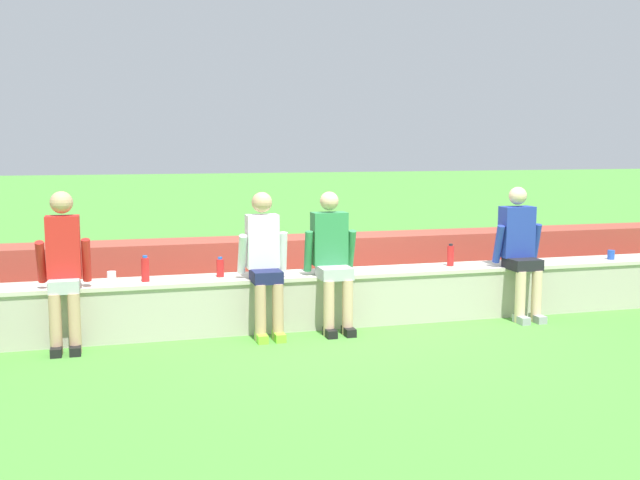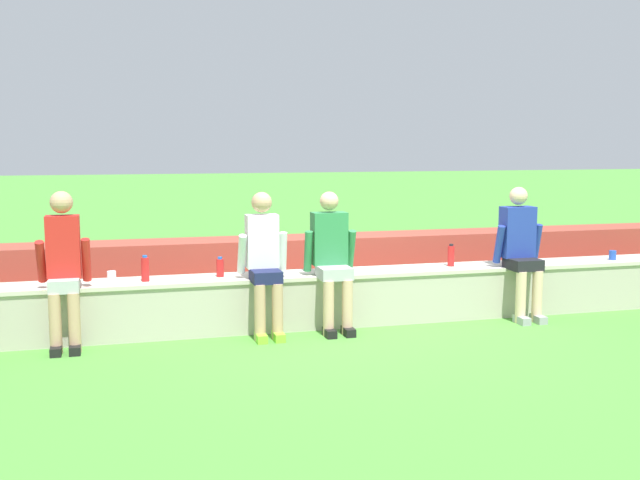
% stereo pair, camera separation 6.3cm
% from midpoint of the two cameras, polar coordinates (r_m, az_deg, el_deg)
% --- Properties ---
extents(ground_plane, '(80.00, 80.00, 0.00)m').
position_cam_midpoint_polar(ground_plane, '(7.87, 2.58, -6.71)').
color(ground_plane, '#4C9338').
extents(stone_seating_wall, '(9.33, 0.53, 0.56)m').
position_cam_midpoint_polar(stone_seating_wall, '(8.02, 2.05, -4.24)').
color(stone_seating_wall, '#B7AF9E').
rests_on(stone_seating_wall, ground).
extents(brick_bleachers, '(10.99, 1.32, 0.75)m').
position_cam_midpoint_polar(brick_bleachers, '(9.29, -0.46, -2.55)').
color(brick_bleachers, maroon).
rests_on(brick_bleachers, ground).
extents(person_left_of_center, '(0.48, 0.48, 1.48)m').
position_cam_midpoint_polar(person_left_of_center, '(7.32, -19.15, -1.87)').
color(person_left_of_center, tan).
rests_on(person_left_of_center, ground).
extents(person_center, '(0.50, 0.57, 1.43)m').
position_cam_midpoint_polar(person_center, '(7.46, -4.49, -1.49)').
color(person_center, tan).
rests_on(person_center, ground).
extents(person_right_of_center, '(0.54, 0.58, 1.42)m').
position_cam_midpoint_polar(person_right_of_center, '(7.64, 0.68, -1.28)').
color(person_right_of_center, '#DBAD89').
rests_on(person_right_of_center, ground).
extents(person_far_right, '(0.54, 0.54, 1.44)m').
position_cam_midpoint_polar(person_far_right, '(8.45, 14.77, -0.63)').
color(person_far_right, beige).
rests_on(person_far_right, ground).
extents(water_bottle_mid_left, '(0.07, 0.07, 0.25)m').
position_cam_midpoint_polar(water_bottle_mid_left, '(8.40, 9.69, -1.17)').
color(water_bottle_mid_left, red).
rests_on(water_bottle_mid_left, stone_seating_wall).
extents(water_bottle_near_left, '(0.08, 0.08, 0.26)m').
position_cam_midpoint_polar(water_bottle_near_left, '(7.56, -13.38, -2.18)').
color(water_bottle_near_left, red).
rests_on(water_bottle_near_left, stone_seating_wall).
extents(water_bottle_near_right, '(0.08, 0.08, 0.20)m').
position_cam_midpoint_polar(water_bottle_near_right, '(7.69, -7.83, -2.09)').
color(water_bottle_near_right, red).
rests_on(water_bottle_near_right, stone_seating_wall).
extents(plastic_cup_right_end, '(0.08, 0.08, 0.11)m').
position_cam_midpoint_polar(plastic_cup_right_end, '(9.38, 21.08, -1.06)').
color(plastic_cup_right_end, blue).
rests_on(plastic_cup_right_end, stone_seating_wall).
extents(plastic_cup_middle, '(0.09, 0.09, 0.10)m').
position_cam_midpoint_polar(plastic_cup_middle, '(7.64, -15.80, -2.70)').
color(plastic_cup_middle, white).
rests_on(plastic_cup_middle, stone_seating_wall).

